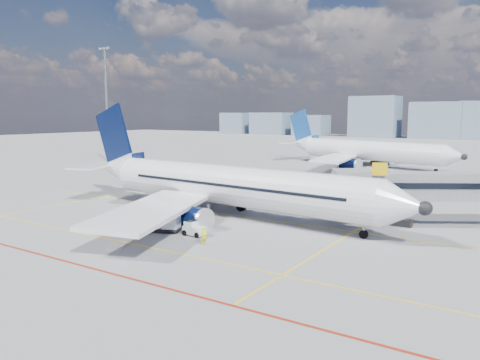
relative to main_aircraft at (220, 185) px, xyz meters
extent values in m
plane|color=gray|center=(0.78, -7.56, -3.22)|extent=(420.00, 420.00, 0.00)
cube|color=yellow|center=(0.78, 0.44, -3.21)|extent=(60.00, 0.18, 0.01)
cube|color=yellow|center=(0.78, -13.56, -3.21)|extent=(80.00, 0.15, 0.01)
cube|color=yellow|center=(14.78, -5.56, -3.21)|extent=(0.15, 28.00, 0.01)
cube|color=yellow|center=(-19.22, 0.44, -3.21)|extent=(0.15, 30.00, 0.01)
cube|color=maroon|center=(0.78, -19.56, -3.21)|extent=(90.00, 0.25, 0.01)
cube|color=gray|center=(23.03, 8.59, 0.68)|extent=(20.84, 13.93, 2.60)
cube|color=black|center=(23.03, 8.59, 0.88)|extent=(20.52, 13.82, 0.55)
cube|color=gray|center=(13.48, 2.94, 0.68)|extent=(4.49, 4.56, 3.00)
cube|color=black|center=(17.78, 5.24, -2.87)|extent=(2.20, 1.00, 0.70)
cylinder|color=slate|center=(17.78, 5.24, -1.52)|extent=(0.56, 0.56, 2.70)
cube|color=yellow|center=(16.28, 2.74, 2.48)|extent=(1.26, 0.82, 1.20)
cylinder|color=slate|center=(-54.22, 32.44, 9.28)|extent=(0.56, 0.56, 25.00)
cube|color=slate|center=(-54.22, 32.44, 21.98)|extent=(3.20, 0.40, 0.50)
cube|color=silver|center=(-55.42, 32.19, 21.98)|extent=(0.60, 0.15, 0.35)
cube|color=silver|center=(-54.22, 32.19, 21.98)|extent=(0.60, 0.15, 0.35)
cube|color=silver|center=(-53.02, 32.19, 21.98)|extent=(0.60, 0.15, 0.35)
cube|color=slate|center=(-118.21, 182.44, 2.60)|extent=(14.94, 12.41, 11.64)
cube|color=slate|center=(-95.60, 182.44, 2.63)|extent=(20.00, 13.72, 11.69)
cube|color=slate|center=(-72.16, 182.44, 1.99)|extent=(16.16, 13.48, 10.42)
cube|color=slate|center=(-39.30, 182.44, 6.40)|extent=(21.53, 15.06, 19.24)
cube|color=slate|center=(-11.68, 182.44, 4.89)|extent=(21.75, 12.32, 16.22)
cylinder|color=white|center=(1.87, -0.15, 0.08)|extent=(32.42, 6.77, 4.18)
cone|color=white|center=(19.83, -1.61, 0.08)|extent=(4.19, 4.48, 4.18)
sphere|color=black|center=(21.33, -1.73, 0.08)|extent=(1.27, 1.27, 1.18)
cone|color=white|center=(-17.60, 1.43, 0.67)|extent=(7.18, 4.73, 4.18)
cube|color=black|center=(18.44, -1.49, 0.67)|extent=(1.73, 1.73, 0.48)
cube|color=white|center=(1.04, 9.60, -1.07)|extent=(13.39, 18.22, 0.62)
cube|color=white|center=(-0.52, -9.65, -1.07)|extent=(11.14, 18.56, 0.62)
cylinder|color=#071134|center=(1.84, 6.09, -2.41)|extent=(4.05, 2.77, 2.47)
cylinder|color=#071134|center=(0.83, -6.31, -2.41)|extent=(4.05, 2.77, 2.47)
cylinder|color=silver|center=(3.87, 5.93, -2.41)|extent=(0.58, 2.55, 2.53)
cylinder|color=silver|center=(2.86, -6.48, -2.41)|extent=(0.58, 2.55, 2.53)
cube|color=#071134|center=(-17.60, 1.43, 4.38)|extent=(7.36, 0.94, 9.15)
cube|color=#071134|center=(-15.03, 1.22, 1.80)|extent=(6.06, 0.81, 2.31)
cube|color=white|center=(-17.75, 4.88, 1.05)|extent=(5.57, 6.81, 0.24)
cube|color=white|center=(-18.30, -1.96, 1.05)|extent=(4.87, 6.70, 0.24)
cylinder|color=slate|center=(16.30, -1.32, -2.32)|extent=(0.30, 0.30, 1.80)
cylinder|color=black|center=(16.30, -1.32, -2.84)|extent=(0.78, 0.34, 0.76)
cylinder|color=slate|center=(1.02, 2.72, -2.42)|extent=(0.34, 0.34, 1.60)
cylinder|color=black|center=(1.02, 2.72, -2.72)|extent=(1.05, 0.73, 1.00)
cylinder|color=slate|center=(0.57, -2.85, -2.42)|extent=(0.34, 0.34, 1.60)
cylinder|color=black|center=(0.57, -2.85, -2.72)|extent=(1.05, 0.73, 1.00)
cube|color=black|center=(2.57, 1.87, 0.41)|extent=(26.32, 2.23, 0.28)
cube|color=black|center=(2.23, -2.26, 0.41)|extent=(26.32, 2.23, 0.28)
cylinder|color=white|center=(-1.12, 55.35, 0.08)|extent=(31.54, 12.92, 4.12)
cone|color=white|center=(15.89, 50.33, 0.08)|extent=(4.81, 5.02, 4.12)
sphere|color=black|center=(17.31, 49.91, 0.08)|extent=(1.44, 1.44, 1.16)
cone|color=white|center=(-19.54, 60.79, 0.66)|extent=(7.65, 5.86, 4.12)
cube|color=black|center=(14.57, 50.72, 0.66)|extent=(1.97, 1.97, 0.48)
cube|color=white|center=(0.05, 64.91, -1.05)|extent=(15.49, 16.82, 0.61)
cube|color=white|center=(-5.33, 46.69, -1.05)|extent=(7.74, 17.99, 0.61)
cylinder|color=#071134|center=(0.11, 61.37, -2.37)|extent=(4.33, 3.40, 2.43)
cylinder|color=#071134|center=(-3.36, 49.63, -2.37)|extent=(4.33, 3.40, 2.43)
cylinder|color=silver|center=(2.03, 60.81, -2.37)|extent=(1.06, 2.49, 2.49)
cylinder|color=silver|center=(-1.44, 49.06, -2.37)|extent=(1.06, 2.49, 2.49)
cube|color=navy|center=(-19.54, 60.79, 4.31)|extent=(7.03, 2.37, 9.00)
cube|color=navy|center=(-17.11, 60.08, 1.77)|extent=(5.80, 1.99, 2.27)
cube|color=white|center=(-18.99, 64.15, 1.03)|extent=(6.16, 6.60, 0.23)
cube|color=white|center=(-20.91, 57.67, 1.03)|extent=(3.72, 6.19, 0.23)
cylinder|color=black|center=(-1.35, 58.28, -2.72)|extent=(1.14, 0.91, 1.00)
cylinder|color=black|center=(-2.91, 53.02, -2.72)|extent=(1.14, 0.91, 1.00)
cylinder|color=black|center=(12.55, 51.32, -2.84)|extent=(0.81, 0.48, 0.76)
cube|color=white|center=(3.32, -8.57, -2.72)|extent=(2.02, 1.15, 0.72)
cube|color=white|center=(2.96, -8.56, -2.18)|extent=(0.94, 1.07, 0.54)
cube|color=black|center=(2.96, -8.56, -2.00)|extent=(0.85, 1.02, 0.31)
cylinder|color=black|center=(2.58, -9.04, -2.96)|extent=(0.51, 0.22, 0.50)
cylinder|color=black|center=(2.62, -8.05, -2.96)|extent=(0.51, 0.22, 0.50)
cylinder|color=black|center=(4.02, -9.09, -2.96)|extent=(0.51, 0.22, 0.50)
cylinder|color=black|center=(4.06, -8.11, -2.96)|extent=(0.51, 0.22, 0.50)
cube|color=black|center=(-0.04, -9.07, -2.92)|extent=(3.67, 2.57, 0.17)
cube|color=white|center=(-0.82, -9.36, -2.10)|extent=(1.84, 1.82, 1.45)
cube|color=white|center=(0.75, -8.78, -2.10)|extent=(1.84, 1.82, 1.45)
cylinder|color=black|center=(-1.03, -10.14, -3.07)|extent=(0.33, 0.23, 0.30)
cylinder|color=black|center=(-1.49, -8.91, -3.07)|extent=(0.33, 0.23, 0.30)
cylinder|color=black|center=(1.42, -9.23, -3.07)|extent=(0.33, 0.23, 0.30)
cylinder|color=black|center=(0.96, -8.00, -3.07)|extent=(0.33, 0.23, 0.30)
cube|color=black|center=(-7.34, -3.86, -2.79)|extent=(4.12, 1.89, 0.66)
cube|color=black|center=(-6.59, -3.95, -1.80)|extent=(5.75, 1.63, 1.75)
cube|color=yellow|center=(-6.52, -3.43, -1.80)|extent=(5.67, 0.77, 1.82)
cube|color=yellow|center=(-6.65, -4.47, -1.80)|extent=(5.67, 0.77, 1.82)
cylinder|color=black|center=(-8.92, -4.33, -2.93)|extent=(0.59, 0.29, 0.57)
cylinder|color=black|center=(-8.76, -3.02, -2.93)|extent=(0.59, 0.29, 0.57)
cylinder|color=black|center=(-5.92, -4.70, -2.93)|extent=(0.59, 0.29, 0.57)
cylinder|color=black|center=(-5.76, -3.39, -2.93)|extent=(0.59, 0.29, 0.57)
imported|color=yellow|center=(5.91, -10.57, -2.43)|extent=(0.62, 0.69, 1.57)
camera|label=1|loc=(28.85, -40.44, 7.51)|focal=35.00mm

